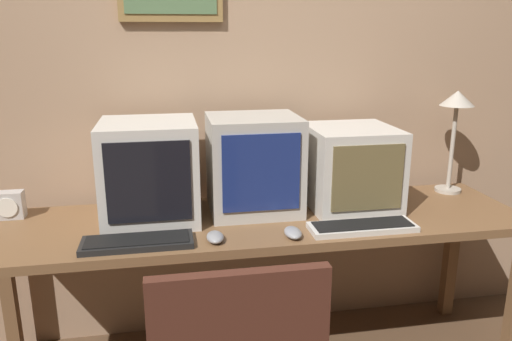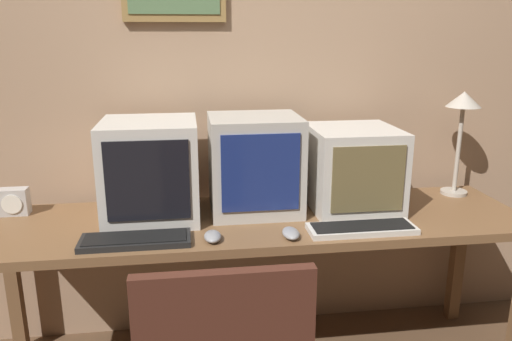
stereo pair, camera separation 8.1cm
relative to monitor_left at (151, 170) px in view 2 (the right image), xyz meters
The scene contains 11 objects.
wall_back 0.65m from the monitor_left, 36.35° to the left, with size 8.00×0.08×2.60m.
desk 0.51m from the monitor_left, 10.69° to the right, with size 2.26×0.60×0.71m.
monitor_left is the anchor object (origin of this frame).
monitor_center 0.43m from the monitor_left, ahead, with size 0.38×0.35×0.41m.
monitor_right 0.86m from the monitor_left, ahead, with size 0.36×0.38×0.36m.
keyboard_main 0.34m from the monitor_left, 100.02° to the right, with size 0.40×0.15×0.03m.
keyboard_side 0.88m from the monitor_left, 19.21° to the right, with size 0.42×0.14×0.03m.
mouse_near_keyboard 0.42m from the monitor_left, 51.22° to the right, with size 0.06×0.10×0.03m.
mouse_far_corner 0.63m from the monitor_left, 29.69° to the right, with size 0.06×0.11×0.03m.
desk_clock 0.61m from the monitor_left, behind, with size 0.12×0.07×0.11m.
desk_lamp 1.42m from the monitor_left, ahead, with size 0.16×0.16×0.49m.
Camera 2 is at (-0.27, -1.20, 1.46)m, focal length 35.00 mm.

